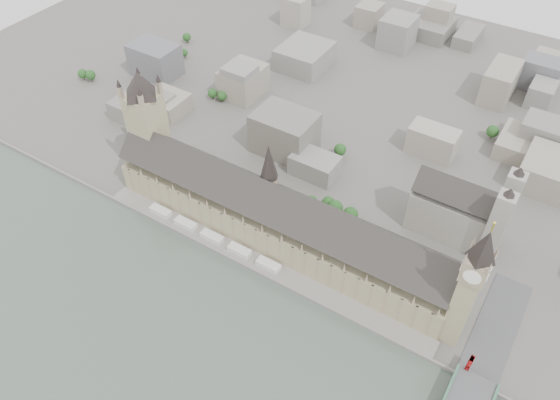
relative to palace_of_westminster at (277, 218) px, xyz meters
The scene contains 12 objects.
ground 30.06m from the palace_of_westminster, 90.00° to the right, with size 900.00×900.00×0.00m, color #595651.
embankment_wall 40.67m from the palace_of_westminster, 90.00° to the right, with size 600.00×1.50×3.00m, color gray.
river_terrace 34.80m from the palace_of_westminster, 90.00° to the right, with size 270.00×15.00×2.00m, color gray.
terrace_tents 51.60m from the palace_of_westminster, 146.28° to the right, with size 118.00×7.00×4.00m.
palace_of_westminster is the anchor object (origin of this frame).
elizabeth_tower 142.94m from the palace_of_westminster, ahead, with size 17.00×17.00×107.50m.
victoria_tower 126.41m from the palace_of_westminster, behind, with size 30.00×30.00×100.00m.
central_tower 37.14m from the palace_of_westminster, 147.79° to the left, with size 13.00×13.00×48.00m.
westminster_abbey 134.09m from the palace_of_westminster, 34.17° to the left, with size 68.00×36.00×64.00m.
city_skyline_inland 225.33m from the palace_of_westminster, 90.00° to the left, with size 720.00×360.00×38.00m, color gray, non-canonical shape.
park_trees 44.22m from the palace_of_westminster, 103.94° to the left, with size 110.00×30.00×15.00m, color #1C4E1D, non-canonical shape.
red_bus_north 158.41m from the palace_of_westminster, 10.98° to the right, with size 2.46×10.52×2.93m, color #B11415.
Camera 1 is at (145.99, -208.18, 307.57)m, focal length 35.00 mm.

